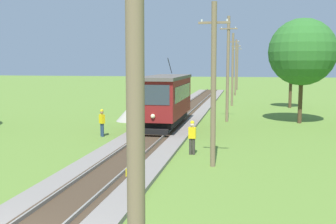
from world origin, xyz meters
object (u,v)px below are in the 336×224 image
object	(u,v)px
trackside_signal_marker	(129,183)
second_worker	(102,121)
utility_pole_near_tram	(213,84)
utility_pole_horizon	(237,66)
utility_pole_foreground	(136,147)
tree_left_far	(291,64)
gravel_pile	(130,113)
red_tram	(166,99)
utility_pole_mid	(228,68)
track_worker	(192,136)
utility_pole_distant	(236,67)
utility_pole_far	(233,69)
tree_horizon	(302,52)

from	to	relation	value
trackside_signal_marker	second_worker	distance (m)	12.51
utility_pole_near_tram	utility_pole_horizon	bearing A→B (deg)	90.00
utility_pole_foreground	tree_left_far	bearing A→B (deg)	81.04
utility_pole_foreground	gravel_pile	world-z (taller)	utility_pole_foreground
utility_pole_foreground	utility_pole_near_tram	bearing A→B (deg)	90.00
red_tram	utility_pole_mid	distance (m)	6.50
utility_pole_foreground	track_worker	world-z (taller)	utility_pole_foreground
utility_pole_near_tram	utility_pole_mid	bearing A→B (deg)	90.00
utility_pole_near_tram	utility_pole_mid	distance (m)	14.60
utility_pole_distant	utility_pole_horizon	world-z (taller)	utility_pole_horizon
utility_pole_distant	utility_pole_far	bearing A→B (deg)	-90.00
utility_pole_near_tram	utility_pole_distant	world-z (taller)	utility_pole_distant
track_worker	tree_left_far	size ratio (longest dim) A/B	0.28
utility_pole_far	red_tram	bearing A→B (deg)	-104.14
tree_left_far	tree_horizon	world-z (taller)	tree_horizon
utility_pole_distant	gravel_pile	size ratio (longest dim) A/B	3.49
trackside_signal_marker	second_worker	size ratio (longest dim) A/B	0.66
tree_left_far	tree_horizon	bearing A→B (deg)	-92.21
tree_left_far	utility_pole_far	bearing A→B (deg)	172.07
utility_pole_horizon	tree_left_far	size ratio (longest dim) A/B	1.27
track_worker	utility_pole_distant	bearing A→B (deg)	-1.97
red_tram	utility_pole_horizon	size ratio (longest dim) A/B	1.05
utility_pole_foreground	tree_horizon	xyz separation A→B (m)	(5.68, 27.63, 1.92)
red_tram	utility_pole_foreground	xyz separation A→B (m)	(4.19, -22.96, 1.45)
red_tram	gravel_pile	size ratio (longest dim) A/B	3.68
utility_pole_far	track_worker	xyz separation A→B (m)	(-1.24, -24.39, -3.10)
utility_pole_mid	tree_left_far	xyz separation A→B (m)	(6.11, 11.28, 0.33)
utility_pole_horizon	utility_pole_foreground	bearing A→B (deg)	-90.00
utility_pole_far	utility_pole_distant	size ratio (longest dim) A/B	0.98
utility_pole_mid	gravel_pile	xyz separation A→B (m)	(-7.79, -1.24, -3.66)
tree_left_far	tree_horizon	size ratio (longest dim) A/B	0.78
tree_horizon	utility_pole_mid	bearing A→B (deg)	-178.31
utility_pole_near_tram	utility_pole_horizon	size ratio (longest dim) A/B	0.91
red_tram	tree_left_far	distance (m)	19.00
utility_pole_far	second_worker	bearing A→B (deg)	-110.48
red_tram	trackside_signal_marker	size ratio (longest dim) A/B	7.24
trackside_signal_marker	tree_horizon	bearing A→B (deg)	67.76
utility_pole_foreground	utility_pole_far	bearing A→B (deg)	90.00
utility_pole_distant	utility_pole_horizon	distance (m)	12.59
utility_pole_mid	second_worker	xyz separation A→B (m)	(-7.62, -8.28, -3.33)
utility_pole_horizon	track_worker	size ratio (longest dim) A/B	4.56
utility_pole_near_tram	utility_pole_mid	xyz separation A→B (m)	(-0.00, 14.59, 0.54)
track_worker	utility_pole_near_tram	bearing A→B (deg)	-152.13
utility_pole_horizon	tree_horizon	bearing A→B (deg)	-81.71
gravel_pile	utility_pole_foreground	bearing A→B (deg)	-73.45
tree_left_far	utility_pole_foreground	bearing A→B (deg)	-98.96
utility_pole_foreground	utility_pole_mid	size ratio (longest dim) A/B	0.84
red_tram	trackside_signal_marker	world-z (taller)	red_tram
second_worker	tree_horizon	size ratio (longest dim) A/B	0.22
utility_pole_near_tram	track_worker	xyz separation A→B (m)	(-1.24, 2.33, -2.79)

